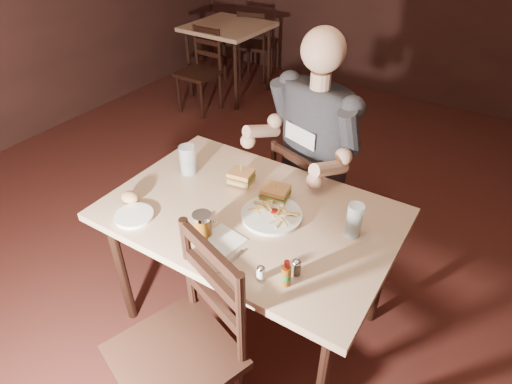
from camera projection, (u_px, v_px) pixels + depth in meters
The scene contains 24 objects.
room_shell at pixel (263, 81), 1.62m from camera, with size 7.00×7.00×7.00m.
main_table at pixel (250, 223), 2.03m from camera, with size 1.34×0.90×0.77m.
bg_table at pixel (228, 33), 4.61m from camera, with size 0.81×0.81×0.77m.
chair_far at pixel (310, 202), 2.62m from camera, with size 0.39×0.42×0.84m, color black, non-canonical shape.
chair_near at pixel (174, 356), 1.70m from camera, with size 0.45×0.49×0.97m, color black, non-canonical shape.
bg_chair_far at pixel (256, 45), 5.15m from camera, with size 0.38×0.42×0.83m, color black, non-canonical shape.
bg_chair_near at pixel (198, 73), 4.40m from camera, with size 0.38×0.42×0.83m, color black, non-canonical shape.
diner at pixel (311, 127), 2.28m from camera, with size 0.60×0.47×1.03m, color #323338, non-canonical shape.
dinner_plate at pixel (271, 216), 1.95m from camera, with size 0.27×0.27×0.02m, color white.
sandwich_left at pixel (241, 173), 2.13m from camera, with size 0.12×0.10×0.10m, color tan, non-canonical shape.
sandwich_right at pixel (275, 189), 2.02m from camera, with size 0.13×0.10×0.10m, color tan, non-canonical shape.
fries_pile at pixel (272, 212), 1.93m from camera, with size 0.24×0.17×0.04m, color #E5B760, non-canonical shape.
ketchup_dollop at pixel (275, 211), 1.95m from camera, with size 0.05×0.05×0.01m, color maroon.
glass_left at pixel (188, 160), 2.21m from camera, with size 0.08×0.08×0.16m, color silver.
glass_right at pixel (354, 220), 1.81m from camera, with size 0.07×0.07×0.16m, color silver.
hot_sauce at pixel (286, 273), 1.59m from camera, with size 0.04×0.04×0.12m, color brown, non-canonical shape.
salt_shaker at pixel (261, 273), 1.64m from camera, with size 0.03×0.03×0.06m, color white, non-canonical shape.
pepper_shaker at pixel (296, 267), 1.65m from camera, with size 0.04×0.04×0.07m, color #38332D, non-canonical shape.
syrup_dispenser at pixel (202, 224), 1.83m from camera, with size 0.08×0.08×0.11m, color brown, non-canonical shape.
napkin at pixel (222, 240), 1.82m from camera, with size 0.16×0.15×0.00m, color white.
knife at pixel (208, 229), 1.88m from camera, with size 0.01×0.22×0.01m, color silver.
fork at pixel (231, 261), 1.72m from camera, with size 0.01×0.16×0.00m, color silver.
side_plate at pixel (134, 216), 1.95m from camera, with size 0.17×0.17×0.01m, color white.
bread_roll at pixel (130, 197), 2.01m from camera, with size 0.09×0.07×0.05m, color tan.
Camera 1 is at (0.82, -1.32, 2.01)m, focal length 30.00 mm.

